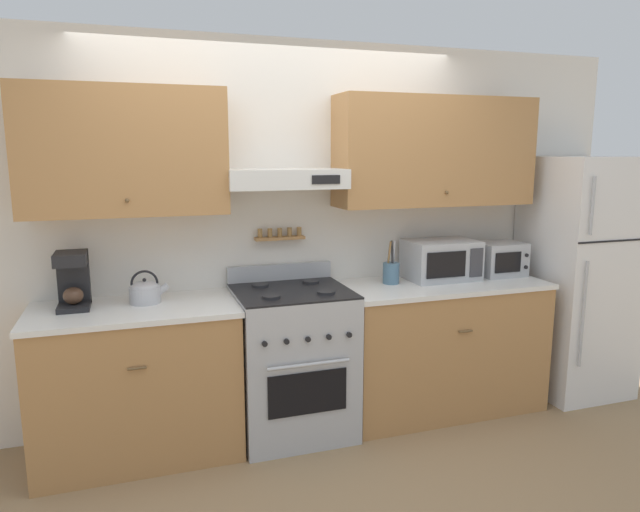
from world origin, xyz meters
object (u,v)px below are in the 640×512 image
(refrigerator, at_px, (577,276))
(utensil_crock, at_px, (391,272))
(microwave, at_px, (441,260))
(toaster_oven, at_px, (500,259))
(tea_kettle, at_px, (145,291))
(coffee_maker, at_px, (73,279))
(stove_range, at_px, (293,361))

(refrigerator, height_order, utensil_crock, refrigerator)
(microwave, relative_size, toaster_oven, 1.50)
(tea_kettle, distance_m, coffee_maker, 0.41)
(refrigerator, distance_m, coffee_maker, 3.53)
(toaster_oven, bearing_deg, utensil_crock, 179.89)
(tea_kettle, height_order, coffee_maker, coffee_maker)
(refrigerator, xyz_separation_m, microwave, (-1.10, 0.13, 0.17))
(stove_range, height_order, utensil_crock, utensil_crock)
(utensil_crock, bearing_deg, tea_kettle, -180.00)
(refrigerator, bearing_deg, utensil_crock, 175.64)
(tea_kettle, xyz_separation_m, coffee_maker, (-0.40, 0.03, 0.10))
(microwave, bearing_deg, stove_range, -174.19)
(tea_kettle, distance_m, utensil_crock, 1.63)
(refrigerator, distance_m, toaster_oven, 0.65)
(tea_kettle, bearing_deg, utensil_crock, 0.00)
(coffee_maker, bearing_deg, toaster_oven, -0.72)
(coffee_maker, xyz_separation_m, microwave, (2.42, -0.02, -0.03))
(coffee_maker, height_order, toaster_oven, coffee_maker)
(refrigerator, xyz_separation_m, tea_kettle, (-3.12, 0.11, 0.10))
(refrigerator, relative_size, coffee_maker, 5.42)
(tea_kettle, xyz_separation_m, microwave, (2.02, 0.02, 0.07))
(coffee_maker, relative_size, microwave, 0.67)
(microwave, xyz_separation_m, utensil_crock, (-0.40, -0.02, -0.06))
(tea_kettle, bearing_deg, coffee_maker, 174.99)
(refrigerator, relative_size, utensil_crock, 5.98)
(stove_range, xyz_separation_m, microwave, (1.14, 0.12, 0.58))
(stove_range, relative_size, utensil_crock, 3.57)
(tea_kettle, relative_size, toaster_oven, 0.72)
(stove_range, xyz_separation_m, utensil_crock, (0.74, 0.10, 0.52))
(coffee_maker, bearing_deg, refrigerator, -2.42)
(refrigerator, bearing_deg, coffee_maker, 177.58)
(refrigerator, relative_size, microwave, 3.62)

